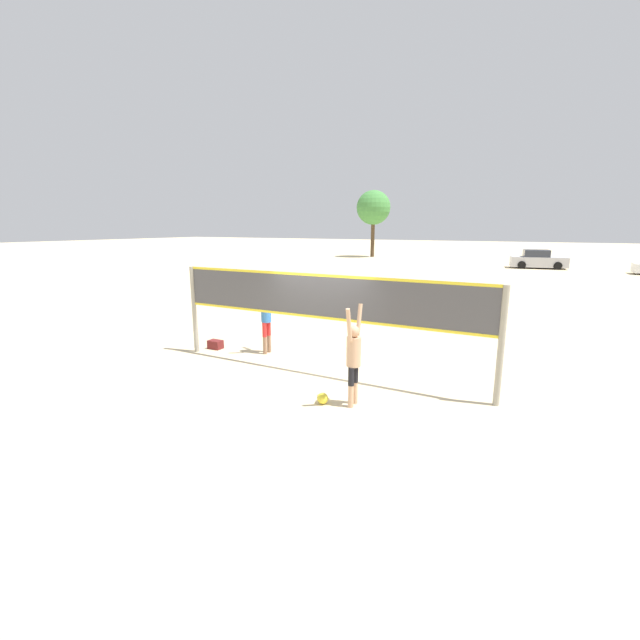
# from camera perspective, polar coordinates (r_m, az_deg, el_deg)

# --- Properties ---
(ground_plane) EXTENTS (200.00, 200.00, 0.00)m
(ground_plane) POSITION_cam_1_polar(r_m,az_deg,el_deg) (10.37, 0.00, -7.14)
(ground_plane) COLOR beige
(volleyball_net) EXTENTS (8.03, 0.13, 2.40)m
(volleyball_net) POSITION_cam_1_polar(r_m,az_deg,el_deg) (9.93, 0.00, 2.05)
(volleyball_net) COLOR gray
(volleyball_net) RESTS_ON ground_plane
(player_spiker) EXTENTS (0.28, 0.69, 2.01)m
(player_spiker) POSITION_cam_1_polar(r_m,az_deg,el_deg) (8.30, 4.50, -4.60)
(player_spiker) COLOR tan
(player_spiker) RESTS_ON ground_plane
(player_blocker) EXTENTS (0.28, 0.71, 2.19)m
(player_blocker) POSITION_cam_1_polar(r_m,az_deg,el_deg) (11.80, -7.20, 1.00)
(player_blocker) COLOR #8C664C
(player_blocker) RESTS_ON ground_plane
(volleyball) EXTENTS (0.23, 0.23, 0.23)m
(volleyball) POSITION_cam_1_polar(r_m,az_deg,el_deg) (8.65, 0.35, -10.41)
(volleyball) COLOR yellow
(volleyball) RESTS_ON ground_plane
(gear_bag) EXTENTS (0.40, 0.27, 0.25)m
(gear_bag) POSITION_cam_1_polar(r_m,az_deg,el_deg) (12.74, -13.77, -3.19)
(gear_bag) COLOR maroon
(gear_bag) RESTS_ON ground_plane
(parked_car_near) EXTENTS (4.54, 2.50, 1.55)m
(parked_car_near) POSITION_cam_1_polar(r_m,az_deg,el_deg) (40.61, 27.05, 7.13)
(parked_car_near) COLOR #B7B7BC
(parked_car_near) RESTS_ON ground_plane
(tree_left_cluster) EXTENTS (3.83, 3.83, 7.46)m
(tree_left_cluster) POSITION_cam_1_polar(r_m,az_deg,el_deg) (50.39, 7.14, 14.60)
(tree_left_cluster) COLOR #4C3823
(tree_left_cluster) RESTS_ON ground_plane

